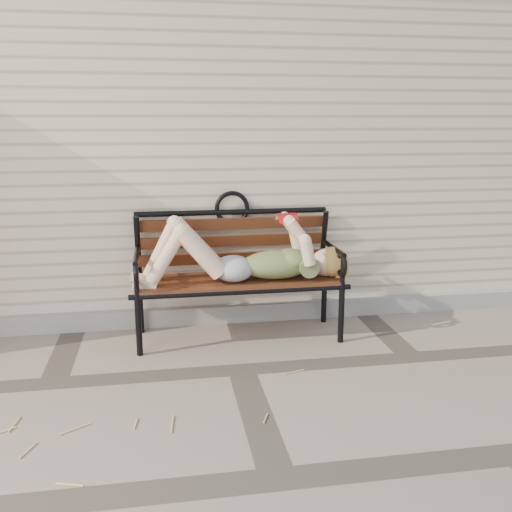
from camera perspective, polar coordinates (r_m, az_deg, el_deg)
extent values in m
plane|color=gray|center=(4.02, -1.47, -11.29)|extent=(80.00, 80.00, 0.00)
cube|color=beige|center=(6.63, -5.33, 11.85)|extent=(8.00, 4.00, 3.00)
cube|color=#A39E93|center=(4.88, -3.11, -5.77)|extent=(8.00, 0.10, 0.15)
cylinder|color=black|center=(4.24, -11.66, -6.79)|extent=(0.05, 0.05, 0.46)
cylinder|color=black|center=(4.68, -11.49, -4.84)|extent=(0.05, 0.05, 0.46)
cylinder|color=black|center=(4.45, 8.52, -5.71)|extent=(0.05, 0.05, 0.46)
cylinder|color=black|center=(4.87, 6.83, -3.95)|extent=(0.05, 0.05, 0.46)
cube|color=#582316|center=(4.43, -1.78, -2.49)|extent=(1.57, 0.51, 0.03)
cylinder|color=black|center=(4.21, -1.34, -3.62)|extent=(1.65, 0.04, 0.04)
cylinder|color=black|center=(4.65, -2.17, -1.96)|extent=(1.65, 0.04, 0.04)
torus|color=black|center=(4.65, -2.41, 4.79)|extent=(0.29, 0.04, 0.29)
ellipsoid|color=#0B3C4D|center=(4.41, 1.99, -0.88)|extent=(0.56, 0.32, 0.22)
ellipsoid|color=#0B3C4D|center=(4.43, 3.57, -0.36)|extent=(0.27, 0.31, 0.17)
ellipsoid|color=#A7A6AB|center=(4.36, -2.27, -1.26)|extent=(0.31, 0.35, 0.20)
sphere|color=#FFC3AB|center=(4.51, 7.02, -0.66)|extent=(0.23, 0.23, 0.23)
ellipsoid|color=#E5B556|center=(4.52, 7.65, -0.57)|extent=(0.26, 0.26, 0.24)
cube|color=#A61313|center=(4.35, 3.10, 4.18)|extent=(0.14, 0.02, 0.02)
cube|color=beige|center=(4.31, 3.23, 3.73)|extent=(0.14, 0.09, 0.05)
cube|color=beige|center=(4.39, 2.98, 3.92)|extent=(0.14, 0.09, 0.05)
cube|color=#A61313|center=(4.31, 3.24, 3.77)|extent=(0.15, 0.10, 0.05)
cube|color=#A61313|center=(4.40, 2.97, 3.97)|extent=(0.15, 0.10, 0.05)
cylinder|color=#E8C171|center=(3.09, -2.66, -19.43)|extent=(0.18, 0.02, 0.01)
cylinder|color=#E8C171|center=(3.41, -8.55, -16.09)|extent=(0.15, 0.06, 0.01)
cylinder|color=#E8C171|center=(3.58, -8.31, -14.55)|extent=(0.01, 0.11, 0.01)
cylinder|color=#E8C171|center=(3.16, -21.50, -19.55)|extent=(0.10, 0.10, 0.01)
cylinder|color=#E8C171|center=(3.02, 3.83, -20.32)|extent=(0.09, 0.17, 0.01)
cylinder|color=#E8C171|center=(3.68, -21.78, -14.70)|extent=(0.06, 0.12, 0.01)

